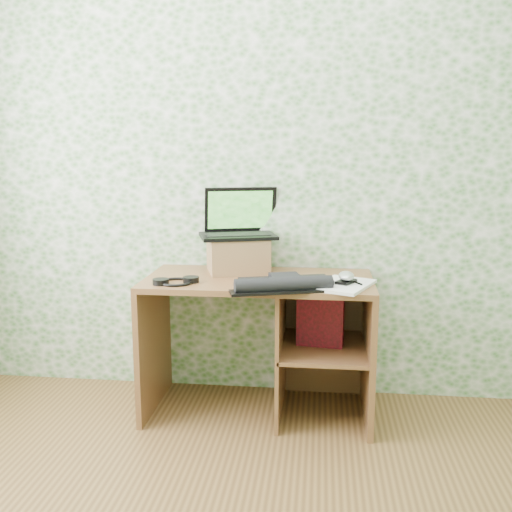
# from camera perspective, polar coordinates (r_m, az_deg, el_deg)

# --- Properties ---
(wall_back) EXTENTS (3.50, 0.00, 3.50)m
(wall_back) POSITION_cam_1_polar(r_m,az_deg,el_deg) (3.25, 0.89, 8.51)
(wall_back) COLOR silver
(wall_back) RESTS_ON ground
(desk) EXTENTS (1.20, 0.60, 0.75)m
(desk) POSITION_cam_1_polar(r_m,az_deg,el_deg) (3.11, 1.77, -6.97)
(desk) COLOR brown
(desk) RESTS_ON floor
(riser) EXTENTS (0.39, 0.35, 0.19)m
(riser) POSITION_cam_1_polar(r_m,az_deg,el_deg) (3.15, -1.83, 0.13)
(riser) COLOR olive
(riser) RESTS_ON desk
(laptop) EXTENTS (0.47, 0.40, 0.27)m
(laptop) POSITION_cam_1_polar(r_m,az_deg,el_deg) (3.17, -1.73, 3.11)
(laptop) COLOR black
(laptop) RESTS_ON riser
(keyboard) EXTENTS (0.52, 0.39, 0.07)m
(keyboard) POSITION_cam_1_polar(r_m,az_deg,el_deg) (2.79, 2.88, -2.78)
(keyboard) COLOR black
(keyboard) RESTS_ON desk
(headphones) EXTENTS (0.22, 0.22, 0.03)m
(headphones) POSITION_cam_1_polar(r_m,az_deg,el_deg) (2.92, -8.00, -2.52)
(headphones) COLOR black
(headphones) RESTS_ON desk
(notepad) EXTENTS (0.35, 0.40, 0.02)m
(notepad) POSITION_cam_1_polar(r_m,az_deg,el_deg) (2.86, 8.74, -2.88)
(notepad) COLOR silver
(notepad) RESTS_ON desk
(mouse) EXTENTS (0.13, 0.15, 0.04)m
(mouse) POSITION_cam_1_polar(r_m,az_deg,el_deg) (2.87, 9.01, -2.25)
(mouse) COLOR silver
(mouse) RESTS_ON notepad
(pen) EXTENTS (0.08, 0.14, 0.01)m
(pen) POSITION_cam_1_polar(r_m,az_deg,el_deg) (2.90, 9.70, -2.49)
(pen) COLOR black
(pen) RESTS_ON notepad
(red_box) EXTENTS (0.25, 0.11, 0.29)m
(red_box) POSITION_cam_1_polar(r_m,az_deg,el_deg) (3.05, 6.46, -6.26)
(red_box) COLOR maroon
(red_box) RESTS_ON desk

